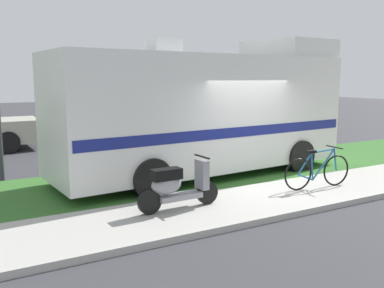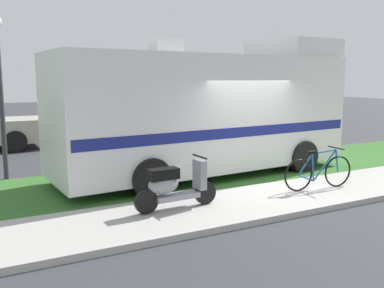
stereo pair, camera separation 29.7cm
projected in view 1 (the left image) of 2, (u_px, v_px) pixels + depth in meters
The scene contains 7 objects.
ground_plane at pixel (257, 186), 10.06m from camera, with size 80.00×80.00×0.00m, color #38383D.
sidewalk at pixel (292, 195), 9.02m from camera, with size 24.00×2.00×0.12m.
grass_strip at pixel (222, 172), 11.34m from camera, with size 24.00×3.40×0.08m.
motorhome_rv at pixel (207, 111), 10.81m from camera, with size 7.91×2.88×3.61m.
scooter at pixel (176, 186), 7.81m from camera, with size 1.69×0.50×0.97m.
bicycle at pixel (318, 171), 9.35m from camera, with size 1.76×0.52×0.91m.
pickup_truck_near at pixel (203, 120), 16.01m from camera, with size 5.65×2.24×1.86m.
Camera 1 is at (-6.18, -7.74, 2.55)m, focal length 39.35 mm.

